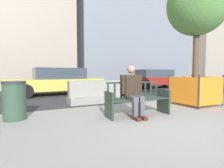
# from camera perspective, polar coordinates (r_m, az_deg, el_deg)

# --- Properties ---
(ground_plane) EXTENTS (200.00, 200.00, 0.00)m
(ground_plane) POSITION_cam_1_polar(r_m,az_deg,el_deg) (4.12, 17.39, -12.30)
(ground_plane) COLOR gray
(street_asphalt) EXTENTS (120.00, 12.00, 0.01)m
(street_asphalt) POSITION_cam_1_polar(r_m,az_deg,el_deg) (11.90, -13.42, -1.93)
(street_asphalt) COLOR #333335
(street_asphalt) RESTS_ON ground
(street_bench) EXTENTS (1.73, 0.66, 0.88)m
(street_bench) POSITION_cam_1_polar(r_m,az_deg,el_deg) (4.67, 8.33, -5.32)
(street_bench) COLOR #28382D
(street_bench) RESTS_ON ground
(seated_person) EXTENTS (0.59, 0.75, 1.31)m
(seated_person) POSITION_cam_1_polar(r_m,az_deg,el_deg) (4.49, 6.71, -1.88)
(seated_person) COLOR #2D2319
(seated_person) RESTS_ON ground
(jersey_barrier_centre) EXTENTS (2.00, 0.68, 0.84)m
(jersey_barrier_centre) POSITION_cam_1_polar(r_m,az_deg,el_deg) (6.61, -5.53, -3.19)
(jersey_barrier_centre) COLOR gray
(jersey_barrier_centre) RESTS_ON ground
(street_tree) EXTENTS (2.03, 2.03, 4.50)m
(street_tree) POSITION_cam_1_polar(r_m,az_deg,el_deg) (7.18, 26.07, 22.02)
(street_tree) COLOR brown
(street_tree) RESTS_ON ground
(construction_fence) EXTENTS (1.27, 1.27, 1.07)m
(construction_fence) POSITION_cam_1_polar(r_m,az_deg,el_deg) (6.81, 25.42, -1.68)
(construction_fence) COLOR #2D2D33
(construction_fence) RESTS_ON ground
(car_taxi_near) EXTENTS (4.80, 2.13, 1.39)m
(car_taxi_near) POSITION_cam_1_polar(r_m,az_deg,el_deg) (9.60, -17.57, 0.89)
(car_taxi_near) COLOR #DBC64C
(car_taxi_near) RESTS_ON ground
(car_sedan_mid) EXTENTS (4.86, 2.02, 1.39)m
(car_sedan_mid) POSITION_cam_1_polar(r_m,az_deg,el_deg) (13.84, 14.09, 1.71)
(car_sedan_mid) COLOR maroon
(car_sedan_mid) RESTS_ON ground
(trash_bin) EXTENTS (0.54, 0.54, 0.92)m
(trash_bin) POSITION_cam_1_polar(r_m,az_deg,el_deg) (4.79, -29.26, -4.68)
(trash_bin) COLOR #334C38
(trash_bin) RESTS_ON ground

